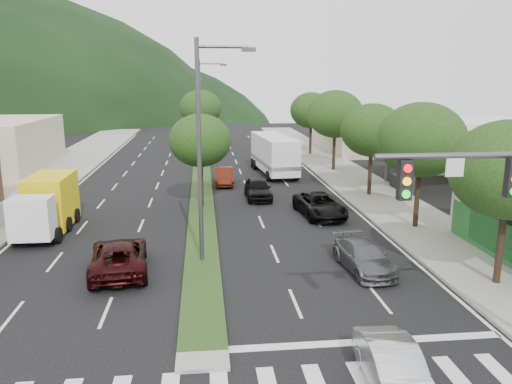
{
  "coord_description": "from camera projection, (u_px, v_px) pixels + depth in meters",
  "views": [
    {
      "loc": [
        0.16,
        -13.95,
        8.31
      ],
      "look_at": [
        2.99,
        12.46,
        2.24
      ],
      "focal_mm": 35.0,
      "sensor_mm": 36.0,
      "label": 1
    }
  ],
  "objects": [
    {
      "name": "sedan_silver",
      "position": [
        394.0,
        369.0,
        13.47
      ],
      "size": [
        1.51,
        3.93,
        1.28
      ],
      "primitive_type": "imported",
      "rotation": [
        0.0,
        0.0,
        -0.04
      ],
      "color": "#B2B4BA",
      "rests_on": "ground"
    },
    {
      "name": "tree_r_c",
      "position": [
        372.0,
        130.0,
        34.93
      ],
      "size": [
        4.4,
        4.4,
        6.48
      ],
      "color": "black",
      "rests_on": "sidewalk_right"
    },
    {
      "name": "car_queue_c",
      "position": [
        224.0,
        176.0,
        39.77
      ],
      "size": [
        1.5,
        4.12,
        1.35
      ],
      "primitive_type": "imported",
      "rotation": [
        0.0,
        0.0,
        -0.02
      ],
      "color": "#4D180C",
      "rests_on": "ground"
    },
    {
      "name": "tree_r_e",
      "position": [
        311.0,
        110.0,
        54.28
      ],
      "size": [
        4.6,
        4.6,
        6.71
      ],
      "color": "black",
      "rests_on": "sidewalk_right"
    },
    {
      "name": "tree_med_near",
      "position": [
        200.0,
        141.0,
        31.81
      ],
      "size": [
        4.0,
        4.0,
        6.02
      ],
      "color": "black",
      "rests_on": "median"
    },
    {
      "name": "car_queue_a",
      "position": [
        258.0,
        188.0,
        35.14
      ],
      "size": [
        1.73,
        4.3,
        1.46
      ],
      "primitive_type": "imported",
      "rotation": [
        0.0,
        0.0,
        0.0
      ],
      "color": "black",
      "rests_on": "ground"
    },
    {
      "name": "sidewalk_left",
      "position": [
        31.0,
        188.0,
        38.22
      ],
      "size": [
        6.0,
        90.0,
        0.15
      ],
      "primitive_type": "cube",
      "color": "gray",
      "rests_on": "ground"
    },
    {
      "name": "tree_r_b",
      "position": [
        421.0,
        140.0,
        27.11
      ],
      "size": [
        4.8,
        4.8,
        6.94
      ],
      "color": "black",
      "rests_on": "sidewalk_right"
    },
    {
      "name": "streetlight_near",
      "position": [
        204.0,
        142.0,
        21.88
      ],
      "size": [
        2.6,
        0.25,
        10.0
      ],
      "color": "#47494C",
      "rests_on": "ground"
    },
    {
      "name": "ground",
      "position": [
        203.0,
        355.0,
        15.35
      ],
      "size": [
        160.0,
        160.0,
        0.0
      ],
      "primitive_type": "plane",
      "color": "black",
      "rests_on": "ground"
    },
    {
      "name": "gas_canopy",
      "position": [
        453.0,
        128.0,
        37.62
      ],
      "size": [
        12.2,
        8.2,
        5.25
      ],
      "color": "silver",
      "rests_on": "ground"
    },
    {
      "name": "bldg_right_far",
      "position": [
        365.0,
        127.0,
        59.45
      ],
      "size": [
        10.0,
        16.0,
        5.2
      ],
      "primitive_type": "cube",
      "color": "beige",
      "rests_on": "ground"
    },
    {
      "name": "tree_r_a",
      "position": [
        509.0,
        170.0,
        19.4
      ],
      "size": [
        4.6,
        4.6,
        6.63
      ],
      "color": "black",
      "rests_on": "sidewalk_right"
    },
    {
      "name": "motorhome",
      "position": [
        274.0,
        154.0,
        44.08
      ],
      "size": [
        3.45,
        8.95,
        3.36
      ],
      "rotation": [
        0.0,
        0.0,
        0.09
      ],
      "color": "white",
      "rests_on": "ground"
    },
    {
      "name": "tree_med_far",
      "position": [
        200.0,
        108.0,
        56.89
      ],
      "size": [
        4.8,
        4.8,
        6.94
      ],
      "color": "black",
      "rests_on": "median"
    },
    {
      "name": "car_queue_d",
      "position": [
        320.0,
        205.0,
        30.64
      ],
      "size": [
        2.82,
        5.21,
        1.39
      ],
      "primitive_type": "imported",
      "rotation": [
        0.0,
        0.0,
        0.11
      ],
      "color": "black",
      "rests_on": "ground"
    },
    {
      "name": "box_truck",
      "position": [
        48.0,
        206.0,
        27.55
      ],
      "size": [
        2.41,
        6.1,
        3.0
      ],
      "rotation": [
        0.0,
        0.0,
        3.14
      ],
      "color": "white",
      "rests_on": "ground"
    },
    {
      "name": "sidewalk_right",
      "position": [
        355.0,
        181.0,
        40.87
      ],
      "size": [
        5.0,
        90.0,
        0.15
      ],
      "primitive_type": "cube",
      "color": "gray",
      "rests_on": "ground"
    },
    {
      "name": "car_queue_b",
      "position": [
        363.0,
        256.0,
        22.01
      ],
      "size": [
        2.14,
        4.44,
        1.25
      ],
      "primitive_type": "imported",
      "rotation": [
        0.0,
        0.0,
        0.09
      ],
      "color": "#525358",
      "rests_on": "ground"
    },
    {
      "name": "median",
      "position": [
        202.0,
        177.0,
        42.48
      ],
      "size": [
        1.6,
        56.0,
        0.12
      ],
      "primitive_type": "cube",
      "color": "#1B3714",
      "rests_on": "ground"
    },
    {
      "name": "suv_maroon",
      "position": [
        119.0,
        256.0,
        21.8
      ],
      "size": [
        2.96,
        5.37,
        1.42
      ],
      "primitive_type": "imported",
      "rotation": [
        0.0,
        0.0,
        3.26
      ],
      "color": "black",
      "rests_on": "ground"
    },
    {
      "name": "tree_r_d",
      "position": [
        335.0,
        114.0,
        44.53
      ],
      "size": [
        5.0,
        5.0,
        7.17
      ],
      "color": "black",
      "rests_on": "sidewalk_right"
    },
    {
      "name": "streetlight_mid",
      "position": [
        202.0,
        108.0,
        46.12
      ],
      "size": [
        2.6,
        0.25,
        10.0
      ],
      "color": "#47494C",
      "rests_on": "ground"
    }
  ]
}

